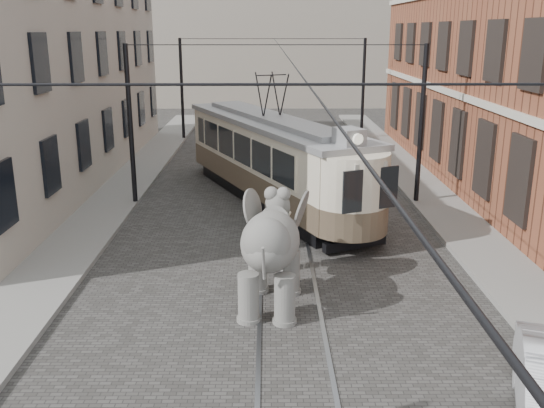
{
  "coord_description": "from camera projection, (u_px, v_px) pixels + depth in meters",
  "views": [
    {
      "loc": [
        -0.53,
        -16.21,
        6.49
      ],
      "look_at": [
        -0.41,
        -1.16,
        2.1
      ],
      "focal_mm": 39.71,
      "sensor_mm": 36.0,
      "label": 1
    }
  ],
  "objects": [
    {
      "name": "sidewalk_left",
      "position": [
        61.0,
        261.0,
        17.32
      ],
      "size": [
        2.0,
        60.0,
        0.15
      ],
      "primitive_type": "cube",
      "color": "slate",
      "rests_on": "ground"
    },
    {
      "name": "catenary",
      "position": [
        276.0,
        131.0,
        21.35
      ],
      "size": [
        11.0,
        30.2,
        6.0
      ],
      "primitive_type": null,
      "color": "black",
      "rests_on": "ground"
    },
    {
      "name": "distant_block",
      "position": [
        273.0,
        23.0,
        53.83
      ],
      "size": [
        28.0,
        10.0,
        14.0
      ],
      "primitive_type": "cube",
      "color": "#9E9283",
      "rests_on": "ground"
    },
    {
      "name": "elephant",
      "position": [
        270.0,
        256.0,
        14.29
      ],
      "size": [
        2.82,
        4.49,
        2.6
      ],
      "primitive_type": null,
      "rotation": [
        0.0,
        0.0,
        -0.12
      ],
      "color": "#65635D",
      "rests_on": "ground"
    },
    {
      "name": "tram",
      "position": [
        272.0,
        139.0,
        22.86
      ],
      "size": [
        7.4,
        12.32,
        4.91
      ],
      "primitive_type": null,
      "rotation": [
        0.0,
        0.0,
        0.42
      ],
      "color": "beige",
      "rests_on": "ground"
    },
    {
      "name": "tram_rails",
      "position": [
        286.0,
        262.0,
        17.38
      ],
      "size": [
        1.54,
        80.0,
        0.02
      ],
      "primitive_type": null,
      "color": "slate",
      "rests_on": "ground"
    },
    {
      "name": "sidewalk_right",
      "position": [
        493.0,
        259.0,
        17.41
      ],
      "size": [
        2.0,
        60.0,
        0.15
      ],
      "primitive_type": "cube",
      "color": "slate",
      "rests_on": "ground"
    },
    {
      "name": "ground",
      "position": [
        286.0,
        262.0,
        17.39
      ],
      "size": [
        120.0,
        120.0,
        0.0
      ],
      "primitive_type": "plane",
      "color": "#3F3D3A"
    },
    {
      "name": "stucco_building",
      "position": [
        21.0,
        66.0,
        25.5
      ],
      "size": [
        7.0,
        24.0,
        10.0
      ],
      "primitive_type": "cube",
      "color": "#9E9283",
      "rests_on": "ground"
    }
  ]
}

